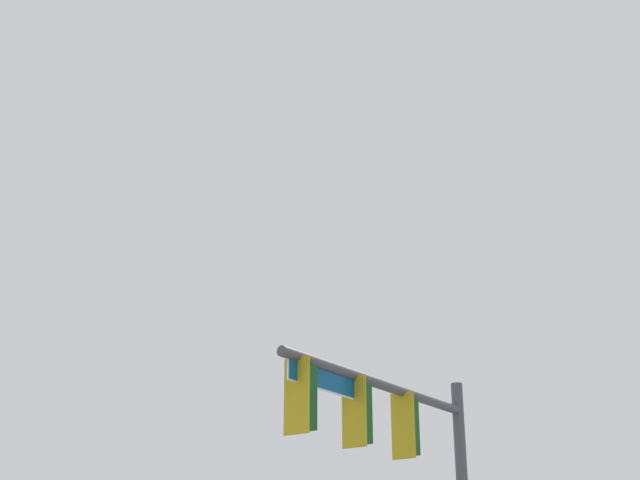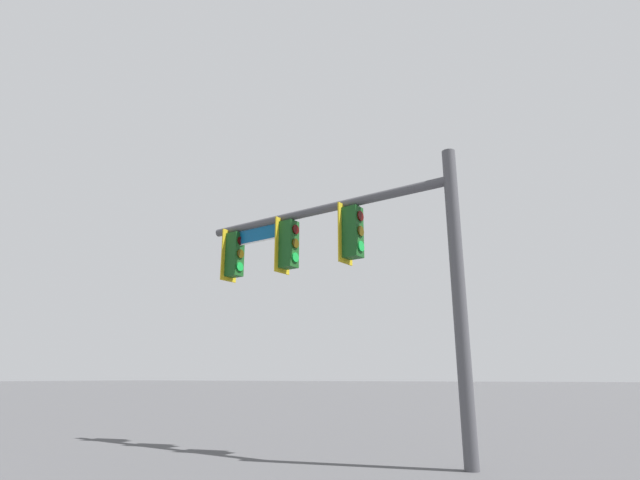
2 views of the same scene
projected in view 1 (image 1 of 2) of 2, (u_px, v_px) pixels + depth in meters
name	position (u px, v px, depth m)	size (l,w,h in m)	color
signal_pole_near	(400.00, 443.00, 17.26)	(6.35, 1.24, 5.71)	#47474C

